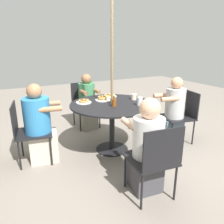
{
  "coord_description": "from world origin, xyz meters",
  "views": [
    {
      "loc": [
        -2.8,
        1.46,
        1.63
      ],
      "look_at": [
        0.0,
        0.0,
        0.63
      ],
      "focal_mm": 35.0,
      "sensor_mm": 36.0,
      "label": 1
    }
  ],
  "objects_px": {
    "patio_chair_south": "(182,113)",
    "syrup_bottle": "(114,102)",
    "diner_east": "(146,149)",
    "pancake_plate_a": "(110,96)",
    "drinking_glass_a": "(140,101)",
    "diner_west": "(88,104)",
    "diner_north": "(40,127)",
    "patio_table": "(112,111)",
    "diner_south": "(173,113)",
    "patio_chair_north": "(27,129)",
    "coffee_cup": "(134,97)",
    "pancake_plate_c": "(103,99)",
    "patio_chair_east": "(155,158)",
    "patio_chair_west": "(84,102)",
    "pancake_plate_b": "(84,102)"
  },
  "relations": [
    {
      "from": "patio_chair_south",
      "to": "patio_table",
      "type": "bearing_deg",
      "value": 90.0
    },
    {
      "from": "diner_north",
      "to": "patio_chair_south",
      "type": "bearing_deg",
      "value": 89.31
    },
    {
      "from": "drinking_glass_a",
      "to": "diner_east",
      "type": "bearing_deg",
      "value": 150.99
    },
    {
      "from": "diner_east",
      "to": "patio_chair_west",
      "type": "xyz_separation_m",
      "value": [
        2.28,
        -0.13,
        -0.01
      ]
    },
    {
      "from": "pancake_plate_a",
      "to": "diner_south",
      "type": "bearing_deg",
      "value": -125.12
    },
    {
      "from": "pancake_plate_a",
      "to": "patio_chair_north",
      "type": "bearing_deg",
      "value": 97.53
    },
    {
      "from": "patio_chair_south",
      "to": "drinking_glass_a",
      "type": "distance_m",
      "value": 0.96
    },
    {
      "from": "pancake_plate_b",
      "to": "coffee_cup",
      "type": "height_order",
      "value": "coffee_cup"
    },
    {
      "from": "patio_chair_south",
      "to": "syrup_bottle",
      "type": "distance_m",
      "value": 1.3
    },
    {
      "from": "pancake_plate_b",
      "to": "drinking_glass_a",
      "type": "height_order",
      "value": "drinking_glass_a"
    },
    {
      "from": "patio_chair_west",
      "to": "pancake_plate_c",
      "type": "xyz_separation_m",
      "value": [
        -1.0,
        0.06,
        0.29
      ]
    },
    {
      "from": "patio_table",
      "to": "patio_chair_east",
      "type": "bearing_deg",
      "value": 173.56
    },
    {
      "from": "diner_north",
      "to": "diner_east",
      "type": "relative_size",
      "value": 1.02
    },
    {
      "from": "patio_chair_north",
      "to": "patio_chair_south",
      "type": "relative_size",
      "value": 1.0
    },
    {
      "from": "patio_chair_south",
      "to": "diner_south",
      "type": "height_order",
      "value": "diner_south"
    },
    {
      "from": "syrup_bottle",
      "to": "diner_west",
      "type": "bearing_deg",
      "value": -2.67
    },
    {
      "from": "patio_chair_north",
      "to": "drinking_glass_a",
      "type": "xyz_separation_m",
      "value": [
        -0.5,
        -1.52,
        0.32
      ]
    },
    {
      "from": "patio_chair_north",
      "to": "patio_chair_south",
      "type": "distance_m",
      "value": 2.47
    },
    {
      "from": "diner_north",
      "to": "coffee_cup",
      "type": "xyz_separation_m",
      "value": [
        -0.14,
        -1.46,
        0.3
      ]
    },
    {
      "from": "diner_south",
      "to": "pancake_plate_a",
      "type": "distance_m",
      "value": 1.09
    },
    {
      "from": "patio_table",
      "to": "patio_chair_east",
      "type": "xyz_separation_m",
      "value": [
        -1.23,
        0.14,
        -0.15
      ]
    },
    {
      "from": "patio_chair_north",
      "to": "diner_north",
      "type": "distance_m",
      "value": 0.18
    },
    {
      "from": "patio_table",
      "to": "diner_north",
      "type": "relative_size",
      "value": 1.13
    },
    {
      "from": "diner_south",
      "to": "pancake_plate_a",
      "type": "bearing_deg",
      "value": 66.34
    },
    {
      "from": "diner_north",
      "to": "diner_east",
      "type": "distance_m",
      "value": 1.54
    },
    {
      "from": "pancake_plate_c",
      "to": "syrup_bottle",
      "type": "xyz_separation_m",
      "value": [
        -0.38,
        -0.0,
        0.03
      ]
    },
    {
      "from": "patio_chair_south",
      "to": "pancake_plate_c",
      "type": "distance_m",
      "value": 1.37
    },
    {
      "from": "patio_chair_south",
      "to": "coffee_cup",
      "type": "xyz_separation_m",
      "value": [
        0.29,
        0.79,
        0.31
      ]
    },
    {
      "from": "pancake_plate_c",
      "to": "syrup_bottle",
      "type": "distance_m",
      "value": 0.38
    },
    {
      "from": "coffee_cup",
      "to": "drinking_glass_a",
      "type": "xyz_separation_m",
      "value": [
        -0.33,
        0.11,
        0.01
      ]
    },
    {
      "from": "patio_chair_north",
      "to": "syrup_bottle",
      "type": "height_order",
      "value": "syrup_bottle"
    },
    {
      "from": "pancake_plate_c",
      "to": "patio_chair_south",
      "type": "bearing_deg",
      "value": -110.95
    },
    {
      "from": "patio_chair_north",
      "to": "patio_chair_west",
      "type": "xyz_separation_m",
      "value": [
        1.02,
        -1.23,
        0.0
      ]
    },
    {
      "from": "patio_chair_east",
      "to": "diner_south",
      "type": "distance_m",
      "value": 1.55
    },
    {
      "from": "diner_south",
      "to": "syrup_bottle",
      "type": "relative_size",
      "value": 7.53
    },
    {
      "from": "diner_east",
      "to": "pancake_plate_a",
      "type": "bearing_deg",
      "value": 85.29
    },
    {
      "from": "pancake_plate_b",
      "to": "patio_chair_south",
      "type": "bearing_deg",
      "value": -107.12
    },
    {
      "from": "patio_chair_south",
      "to": "patio_chair_north",
      "type": "bearing_deg",
      "value": 90.64
    },
    {
      "from": "pancake_plate_a",
      "to": "drinking_glass_a",
      "type": "xyz_separation_m",
      "value": [
        -0.68,
        -0.14,
        0.04
      ]
    },
    {
      "from": "pancake_plate_c",
      "to": "patio_chair_east",
      "type": "bearing_deg",
      "value": 176.35
    },
    {
      "from": "diner_east",
      "to": "coffee_cup",
      "type": "bearing_deg",
      "value": 70.27
    },
    {
      "from": "patio_chair_south",
      "to": "syrup_bottle",
      "type": "bearing_deg",
      "value": 96.65
    },
    {
      "from": "diner_west",
      "to": "syrup_bottle",
      "type": "xyz_separation_m",
      "value": [
        -1.2,
        0.06,
        0.32
      ]
    },
    {
      "from": "diner_east",
      "to": "coffee_cup",
      "type": "distance_m",
      "value": 1.26
    },
    {
      "from": "patio_table",
      "to": "pancake_plate_b",
      "type": "bearing_deg",
      "value": 56.51
    },
    {
      "from": "pancake_plate_a",
      "to": "syrup_bottle",
      "type": "bearing_deg",
      "value": 158.88
    },
    {
      "from": "patio_chair_east",
      "to": "drinking_glass_a",
      "type": "distance_m",
      "value": 1.1
    },
    {
      "from": "patio_table",
      "to": "diner_south",
      "type": "distance_m",
      "value": 1.06
    },
    {
      "from": "drinking_glass_a",
      "to": "diner_north",
      "type": "bearing_deg",
      "value": 70.96
    },
    {
      "from": "patio_chair_east",
      "to": "pancake_plate_a",
      "type": "xyz_separation_m",
      "value": [
        1.63,
        -0.31,
        0.28
      ]
    }
  ]
}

